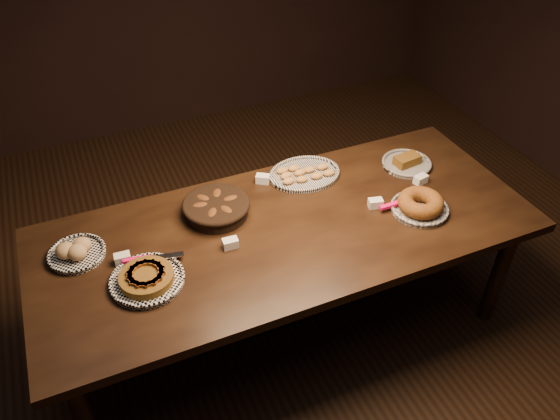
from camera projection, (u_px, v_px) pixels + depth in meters
name	position (u px, v px, depth m)	size (l,w,h in m)	color
ground	(287.00, 327.00, 3.09)	(5.00, 5.00, 0.00)	black
buffet_table	(288.00, 238.00, 2.66)	(2.40, 1.00, 0.75)	black
apple_tart_plate	(147.00, 278.00, 2.32)	(0.35, 0.32, 0.06)	white
madeleine_platter	(304.00, 174.00, 2.92)	(0.38, 0.31, 0.04)	black
bundt_cake_plate	(420.00, 205.00, 2.68)	(0.33, 0.29, 0.09)	black
croissant_basket	(216.00, 207.00, 2.65)	(0.33, 0.33, 0.08)	black
bread_roll_plate	(76.00, 252.00, 2.43)	(0.26, 0.26, 0.08)	white
loaf_plate	(407.00, 163.00, 3.00)	(0.27, 0.27, 0.06)	black
tent_cards	(288.00, 210.00, 2.67)	(1.63, 0.48, 0.04)	white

